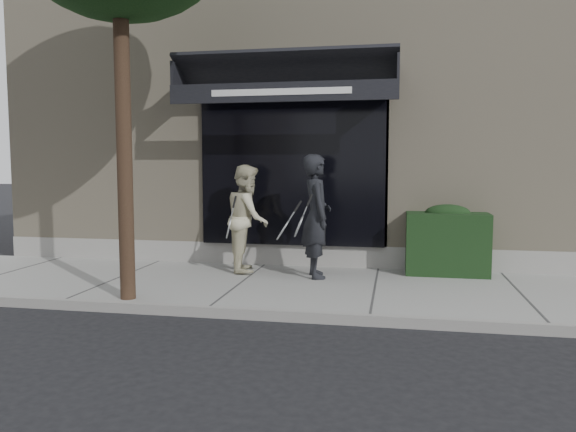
# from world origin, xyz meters

# --- Properties ---
(ground) EXTENTS (80.00, 80.00, 0.00)m
(ground) POSITION_xyz_m (0.00, 0.00, 0.00)
(ground) COLOR black
(ground) RESTS_ON ground
(sidewalk) EXTENTS (20.00, 3.00, 0.12)m
(sidewalk) POSITION_xyz_m (0.00, 0.00, 0.06)
(sidewalk) COLOR gray
(sidewalk) RESTS_ON ground
(curb) EXTENTS (20.00, 0.10, 0.14)m
(curb) POSITION_xyz_m (0.00, -1.55, 0.07)
(curb) COLOR gray
(curb) RESTS_ON ground
(building_facade) EXTENTS (14.30, 8.04, 5.64)m
(building_facade) POSITION_xyz_m (-0.01, 4.96, 2.74)
(building_facade) COLOR #B8A98C
(building_facade) RESTS_ON ground
(hedge) EXTENTS (1.30, 0.70, 1.14)m
(hedge) POSITION_xyz_m (1.10, 1.25, 0.66)
(hedge) COLOR black
(hedge) RESTS_ON sidewalk
(pedestrian_front) EXTENTS (0.91, 0.90, 1.94)m
(pedestrian_front) POSITION_xyz_m (-0.95, 0.59, 1.09)
(pedestrian_front) COLOR black
(pedestrian_front) RESTS_ON sidewalk
(pedestrian_back) EXTENTS (0.86, 1.00, 1.77)m
(pedestrian_back) POSITION_xyz_m (-2.14, 0.89, 1.01)
(pedestrian_back) COLOR beige
(pedestrian_back) RESTS_ON sidewalk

